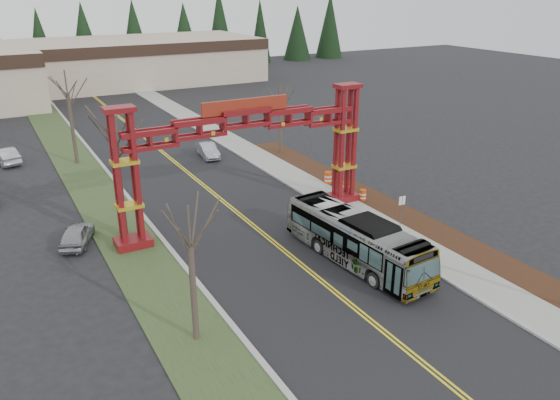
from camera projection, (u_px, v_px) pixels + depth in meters
ground at (432, 371)px, 23.33m from camera, size 200.00×200.00×0.00m
road at (210, 191)px, 43.66m from camera, size 12.00×110.00×0.02m
lane_line_left at (209, 191)px, 43.60m from camera, size 0.12×100.00×0.01m
lane_line_right at (211, 190)px, 43.71m from camera, size 0.12×100.00×0.01m
curb_right at (277, 178)px, 46.41m from camera, size 0.30×110.00×0.15m
sidewalk_right at (292, 175)px, 47.06m from camera, size 2.60×110.00×0.14m
landscape_strip at (440, 233)px, 36.04m from camera, size 2.60×50.00×0.12m
grass_median at (108, 209)px, 40.05m from camera, size 4.00×110.00×0.08m
curb_left at (133, 204)px, 40.87m from camera, size 0.30×110.00×0.15m
gateway_arch at (246, 138)px, 35.77m from camera, size 18.20×1.60×8.90m
retail_building_east at (140, 60)px, 91.57m from camera, size 38.00×20.30×7.00m
conifer_treeline at (65, 39)px, 95.88m from camera, size 116.10×5.60×13.00m
transit_bus at (356, 239)px, 31.93m from camera, size 3.39×10.87×2.98m
silver_sedan at (208, 150)px, 51.96m from camera, size 1.85×4.17×1.33m
parked_car_near_a at (77, 234)px, 34.47m from camera, size 3.00×4.23×1.34m
parked_car_far_a at (5, 156)px, 50.08m from camera, size 2.54×4.74×1.48m
bare_tree_median_near at (190, 247)px, 23.66m from camera, size 2.91×2.91×6.72m
bare_tree_median_mid at (115, 142)px, 33.66m from camera, size 3.43×3.43×8.61m
bare_tree_median_far at (68, 95)px, 47.96m from camera, size 3.27×3.27×8.51m
bare_tree_right_far at (281, 106)px, 51.56m from camera, size 2.94×2.94×6.69m
street_sign at (402, 205)px, 36.69m from camera, size 0.50×0.07×2.18m
barrel_south at (363, 196)px, 41.35m from camera, size 0.51×0.51×0.95m
barrel_mid at (346, 188)px, 42.91m from camera, size 0.53×0.53×0.99m
barrel_north at (328, 178)px, 44.87m from camera, size 0.58×0.58×1.08m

